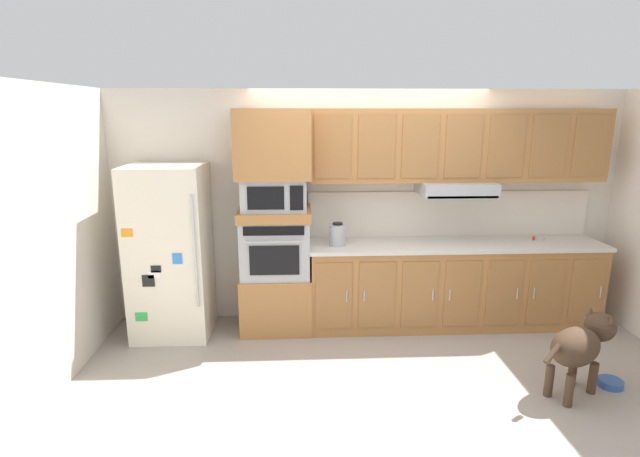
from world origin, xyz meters
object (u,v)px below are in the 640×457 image
at_px(screwdriver, 535,238).
at_px(dog, 581,344).
at_px(dog_food_bowl, 610,383).
at_px(electric_kettle, 338,235).
at_px(microwave, 274,193).
at_px(refrigerator, 170,252).
at_px(built_in_oven, 276,247).

xyz_separation_m(screwdriver, dog, (-0.26, -1.45, -0.51)).
bearing_deg(dog_food_bowl, electric_kettle, 150.26).
xyz_separation_m(microwave, dog_food_bowl, (2.87, -1.32, -1.43)).
bearing_deg(microwave, electric_kettle, -4.20).
relative_size(screwdriver, dog, 0.19).
xyz_separation_m(microwave, screwdriver, (2.80, 0.08, -0.53)).
distance_m(microwave, dog, 3.06).
relative_size(refrigerator, built_in_oven, 2.51).
xyz_separation_m(built_in_oven, dog_food_bowl, (2.87, -1.32, -0.87)).
relative_size(microwave, dog, 0.75).
bearing_deg(refrigerator, dog, -19.91).
xyz_separation_m(dog, dog_food_bowl, (0.34, 0.05, -0.40)).
bearing_deg(dog, microwave, 121.35).
distance_m(built_in_oven, dog_food_bowl, 3.28).
xyz_separation_m(refrigerator, dog, (3.60, -1.31, -0.45)).
height_order(refrigerator, built_in_oven, refrigerator).
bearing_deg(screwdriver, dog_food_bowl, -86.93).
bearing_deg(dog_food_bowl, screwdriver, 93.07).
height_order(microwave, screwdriver, microwave).
distance_m(screwdriver, electric_kettle, 2.16).
bearing_deg(microwave, dog_food_bowl, -24.69).
bearing_deg(dog, electric_kettle, 114.76).
bearing_deg(microwave, built_in_oven, 179.23).
height_order(refrigerator, microwave, refrigerator).
xyz_separation_m(microwave, dog, (2.54, -1.37, -1.03)).
bearing_deg(electric_kettle, dog_food_bowl, -29.74).
relative_size(refrigerator, electric_kettle, 7.33).
distance_m(microwave, electric_kettle, 0.77).
height_order(built_in_oven, dog_food_bowl, built_in_oven).
relative_size(built_in_oven, microwave, 1.09).
bearing_deg(electric_kettle, dog, -35.03).
distance_m(refrigerator, microwave, 1.22).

